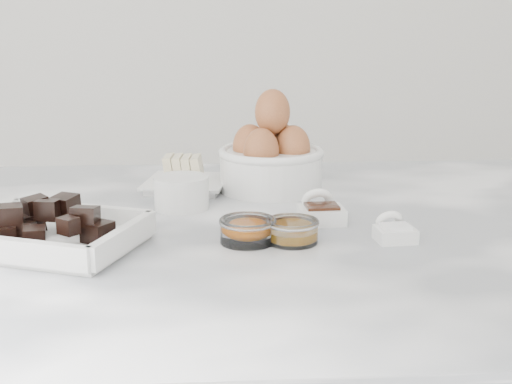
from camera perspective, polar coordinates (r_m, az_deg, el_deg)
marble_slab at (r=0.95m, az=-1.09°, el=-3.99°), size 1.20×0.80×0.04m
chocolate_dish at (r=0.89m, az=-16.22°, el=-2.85°), size 0.26×0.23×0.06m
butter_plate at (r=1.14m, az=-5.68°, el=1.17°), size 0.15×0.15×0.05m
sugar_ramekin at (r=1.03m, az=-5.99°, el=0.08°), size 0.08×0.08×0.05m
egg_bowl at (r=1.12m, az=1.22°, el=2.75°), size 0.17×0.17×0.16m
honey_bowl at (r=0.88m, az=2.91°, el=-3.10°), size 0.07×0.07×0.03m
zest_bowl at (r=0.88m, az=-0.68°, el=-3.00°), size 0.07×0.07×0.03m
vanilla_spoon at (r=0.97m, az=5.18°, el=-1.51°), size 0.06×0.07×0.05m
salt_spoon at (r=0.90m, az=10.96°, el=-3.04°), size 0.05×0.06×0.04m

